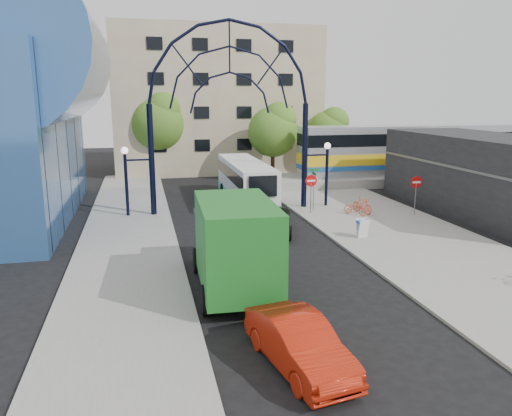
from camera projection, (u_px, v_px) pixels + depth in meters
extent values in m
plane|color=black|center=(295.00, 290.00, 19.57)|extent=(120.00, 120.00, 0.00)
cube|color=gray|center=(423.00, 246.00, 25.12)|extent=(8.00, 56.00, 0.12)
cube|color=gray|center=(127.00, 254.00, 23.83)|extent=(5.00, 50.00, 0.12)
cylinder|color=black|center=(152.00, 161.00, 31.02)|extent=(0.36, 0.36, 7.00)
cylinder|color=black|center=(305.00, 157.00, 33.22)|extent=(0.36, 0.36, 7.00)
cylinder|color=black|center=(127.00, 186.00, 31.00)|extent=(0.20, 0.20, 4.00)
cylinder|color=black|center=(326.00, 178.00, 33.90)|extent=(0.20, 0.20, 4.00)
sphere|color=white|center=(125.00, 150.00, 30.52)|extent=(0.44, 0.44, 0.44)
sphere|color=white|center=(328.00, 146.00, 33.42)|extent=(0.44, 0.44, 0.44)
cylinder|color=slate|center=(311.00, 196.00, 31.77)|extent=(0.06, 0.06, 2.20)
cylinder|color=red|center=(311.00, 181.00, 31.55)|extent=(0.80, 0.04, 0.80)
cube|color=white|center=(311.00, 181.00, 31.52)|extent=(0.55, 0.02, 0.12)
cylinder|color=slate|center=(415.00, 198.00, 31.23)|extent=(0.06, 0.06, 2.20)
cylinder|color=red|center=(416.00, 182.00, 31.01)|extent=(0.76, 0.04, 0.76)
cube|color=white|center=(417.00, 182.00, 30.98)|extent=(0.55, 0.02, 0.12)
cylinder|color=slate|center=(314.00, 190.00, 32.36)|extent=(0.05, 0.05, 2.80)
cube|color=#146626|center=(314.00, 170.00, 32.08)|extent=(0.70, 0.03, 0.18)
cube|color=#146626|center=(314.00, 174.00, 32.13)|extent=(0.03, 0.70, 0.18)
cube|color=white|center=(364.00, 229.00, 26.18)|extent=(0.55, 0.26, 0.99)
cube|color=white|center=(361.00, 227.00, 26.51)|extent=(0.55, 0.26, 0.99)
cube|color=#1E59A5|center=(363.00, 222.00, 26.28)|extent=(0.55, 0.42, 0.14)
cylinder|color=#345F9F|center=(24.00, 51.00, 29.02)|extent=(9.00, 16.00, 9.00)
cube|color=black|center=(487.00, 175.00, 32.05)|extent=(6.00, 16.00, 5.00)
cube|color=tan|center=(214.00, 101.00, 51.77)|extent=(20.00, 12.00, 14.00)
cube|color=gray|center=(434.00, 177.00, 44.79)|extent=(32.00, 5.00, 0.80)
cube|color=#B7B7BC|center=(437.00, 149.00, 44.25)|extent=(25.00, 3.00, 4.20)
cube|color=gold|center=(436.00, 156.00, 44.38)|extent=(25.10, 3.05, 0.90)
cube|color=black|center=(438.00, 138.00, 44.03)|extent=(25.05, 3.05, 1.00)
cube|color=#1E59A5|center=(435.00, 163.00, 44.53)|extent=(25.10, 3.05, 0.35)
cylinder|color=#382314|center=(273.00, 166.00, 45.34)|extent=(0.36, 0.36, 2.52)
sphere|color=#3C651A|center=(273.00, 132.00, 44.67)|extent=(4.48, 4.48, 4.48)
sphere|color=#3C651A|center=(279.00, 119.00, 44.25)|extent=(3.08, 3.08, 3.08)
cylinder|color=#382314|center=(159.00, 162.00, 46.91)|extent=(0.36, 0.36, 2.88)
sphere|color=#3C651A|center=(158.00, 124.00, 46.14)|extent=(5.12, 5.12, 5.12)
sphere|color=#3C651A|center=(163.00, 110.00, 45.68)|extent=(3.52, 3.52, 3.52)
cylinder|color=#382314|center=(327.00, 162.00, 48.58)|extent=(0.36, 0.36, 2.34)
sphere|color=#3C651A|center=(328.00, 133.00, 47.95)|extent=(4.16, 4.16, 4.16)
sphere|color=#3C651A|center=(334.00, 122.00, 47.55)|extent=(2.86, 2.86, 2.86)
cube|color=white|center=(246.00, 180.00, 35.38)|extent=(2.45, 10.63, 2.68)
cube|color=#55BFBE|center=(246.00, 196.00, 35.62)|extent=(2.48, 10.63, 0.65)
cube|color=black|center=(246.00, 173.00, 35.26)|extent=(2.49, 10.42, 0.83)
cube|color=black|center=(263.00, 186.00, 30.15)|extent=(1.74, 0.14, 1.29)
cube|color=black|center=(233.00, 172.00, 40.42)|extent=(2.21, 0.19, 1.48)
cylinder|color=black|center=(223.00, 189.00, 38.53)|extent=(0.27, 0.89, 0.89)
cylinder|color=black|center=(252.00, 188.00, 39.01)|extent=(0.27, 0.89, 0.89)
cylinder|color=black|center=(240.00, 209.00, 31.65)|extent=(0.27, 0.89, 0.89)
cylinder|color=black|center=(275.00, 207.00, 32.14)|extent=(0.27, 0.89, 0.89)
cube|color=black|center=(225.00, 241.00, 21.84)|extent=(2.68, 2.78, 2.46)
cube|color=black|center=(222.00, 223.00, 23.01)|extent=(2.23, 0.21, 1.12)
cube|color=#1C6C22|center=(236.00, 243.00, 18.43)|extent=(2.89, 5.24, 3.12)
cylinder|color=black|center=(197.00, 260.00, 21.44)|extent=(0.33, 1.08, 1.07)
cylinder|color=black|center=(256.00, 257.00, 21.90)|extent=(0.33, 1.08, 1.07)
cylinder|color=black|center=(206.00, 300.00, 17.26)|extent=(0.33, 1.08, 1.07)
cylinder|color=black|center=(278.00, 295.00, 17.72)|extent=(0.33, 1.08, 1.07)
imported|color=black|center=(270.00, 221.00, 27.49)|extent=(3.53, 5.40, 1.38)
imported|color=#B11E0A|center=(299.00, 343.00, 13.83)|extent=(2.31, 4.62, 1.45)
imported|color=#D84D2B|center=(356.00, 208.00, 31.42)|extent=(1.39, 1.73, 0.88)
imported|color=#E04C2C|center=(362.00, 205.00, 31.83)|extent=(1.01, 1.82, 1.05)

